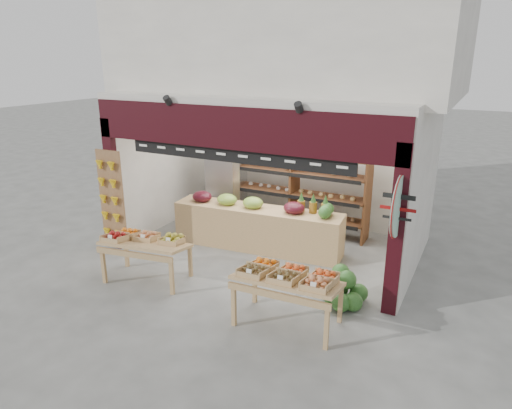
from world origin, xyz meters
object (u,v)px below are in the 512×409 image
object	(u,v)px
display_table_left	(143,241)
display_table_right	(288,277)
cardboard_stack	(211,218)
watermelon_pile	(343,291)
mid_counter	(257,226)
refrigerator	(228,180)
back_shelving	(295,177)

from	to	relation	value
display_table_left	display_table_right	distance (m)	2.85
cardboard_stack	watermelon_pile	distance (m)	4.11
display_table_left	display_table_right	world-z (taller)	display_table_right
display_table_right	watermelon_pile	world-z (taller)	display_table_right
display_table_right	watermelon_pile	xyz separation A→B (m)	(0.54, 0.95, -0.54)
mid_counter	watermelon_pile	xyz separation A→B (m)	(2.23, -1.33, -0.26)
refrigerator	display_table_right	world-z (taller)	refrigerator
back_shelving	mid_counter	bearing A→B (deg)	-100.29
cardboard_stack	refrigerator	bearing A→B (deg)	87.22
refrigerator	display_table_right	bearing A→B (deg)	-64.35
cardboard_stack	watermelon_pile	world-z (taller)	cardboard_stack
watermelon_pile	back_shelving	bearing A→B (deg)	126.56
refrigerator	mid_counter	world-z (taller)	refrigerator
display_table_right	back_shelving	bearing A→B (deg)	111.66
cardboard_stack	display_table_right	distance (m)	4.23
refrigerator	back_shelving	bearing A→B (deg)	-11.92
mid_counter	display_table_left	xyz separation A→B (m)	(-1.16, -2.08, 0.23)
back_shelving	display_table_left	xyz separation A→B (m)	(-1.41, -3.43, -0.54)
back_shelving	display_table_right	xyz separation A→B (m)	(1.44, -3.62, -0.48)
refrigerator	mid_counter	xyz separation A→B (m)	(1.41, -1.24, -0.52)
display_table_right	cardboard_stack	bearing A→B (deg)	138.07
mid_counter	watermelon_pile	world-z (taller)	mid_counter
refrigerator	display_table_left	xyz separation A→B (m)	(0.25, -3.32, -0.29)
mid_counter	refrigerator	bearing A→B (deg)	138.76
back_shelving	cardboard_stack	xyz separation A→B (m)	(-1.69, -0.81, -0.99)
display_table_left	mid_counter	bearing A→B (deg)	60.81
back_shelving	mid_counter	size ratio (longest dim) A/B	0.95
display_table_right	display_table_left	bearing A→B (deg)	176.10
back_shelving	display_table_left	distance (m)	3.74
mid_counter	display_table_left	distance (m)	2.40
cardboard_stack	display_table_left	bearing A→B (deg)	-83.89
back_shelving	display_table_right	size ratio (longest dim) A/B	2.16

